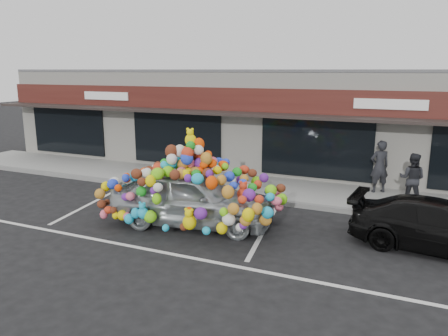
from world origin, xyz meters
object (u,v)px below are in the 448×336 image
at_px(black_sedan, 441,226).
at_px(pedestrian_b, 412,179).
at_px(pedestrian_a, 380,166).
at_px(toy_car, 192,192).

bearing_deg(black_sedan, pedestrian_b, 17.67).
xyz_separation_m(pedestrian_a, pedestrian_b, (1.06, -1.00, -0.09)).
bearing_deg(black_sedan, pedestrian_a, 27.73).
bearing_deg(pedestrian_a, pedestrian_b, 106.30).
relative_size(pedestrian_a, pedestrian_b, 1.11).
height_order(toy_car, black_sedan, toy_car).
height_order(pedestrian_a, pedestrian_b, pedestrian_a).
relative_size(black_sedan, pedestrian_a, 2.34).
bearing_deg(toy_car, black_sedan, -91.81).
bearing_deg(pedestrian_b, toy_car, 45.81).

